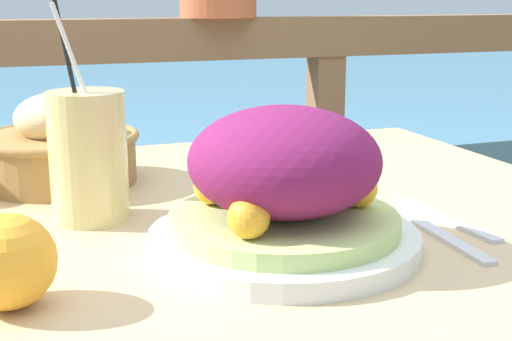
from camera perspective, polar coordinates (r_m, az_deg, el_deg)
The scene contains 9 objects.
patio_table at distance 0.91m, azimuth -0.35°, elevation -10.25°, with size 0.92×0.85×0.78m.
railing_fence at distance 1.59m, azimuth -9.46°, elevation 2.01°, with size 2.80×0.08×0.98m.
sea_backdrop at distance 4.12m, azimuth -15.77°, elevation 2.57°, with size 12.00×4.00×0.53m.
salad_plate at distance 0.72m, azimuth 2.25°, elevation -1.46°, with size 0.28×0.28×0.15m.
drink_glass at distance 0.84m, azimuth -13.27°, elevation 1.14°, with size 0.09×0.09×0.25m.
bread_basket at distance 1.02m, azimuth -15.49°, elevation 1.76°, with size 0.22×0.22×0.13m.
fork at distance 0.80m, azimuth 14.60°, elevation -5.03°, with size 0.02×0.18×0.00m.
knife at distance 0.86m, azimuth 14.79°, elevation -3.71°, with size 0.03×0.18×0.00m.
orange_near_basket at distance 0.63m, azimuth -19.25°, elevation -6.89°, with size 0.08×0.08×0.08m.
Camera 1 is at (-0.28, -0.79, 1.03)m, focal length 50.00 mm.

